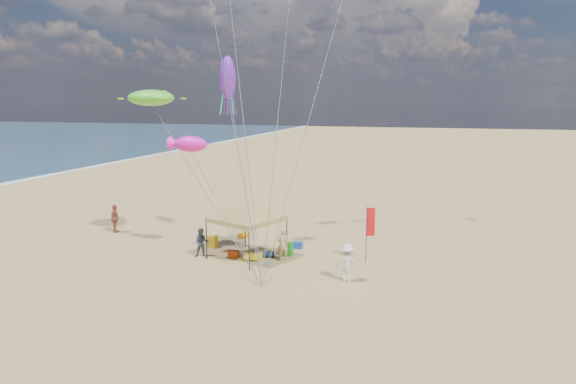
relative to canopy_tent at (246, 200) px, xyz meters
name	(u,v)px	position (x,y,z in m)	size (l,w,h in m)	color
ground	(269,292)	(2.75, -4.56, -3.15)	(280.00, 280.00, 0.00)	tan
canopy_tent	(246,200)	(0.00, 0.00, 0.00)	(5.72, 5.72, 3.79)	black
feather_flag	(370,225)	(6.39, 1.06, -1.17)	(0.44, 0.17, 2.97)	black
cooler_red	(233,254)	(-0.73, -0.18, -2.96)	(0.54, 0.38, 0.38)	#AE410D
cooler_blue	(298,245)	(2.12, 2.49, -2.96)	(0.54, 0.38, 0.38)	#1444A7
bag_navy	(269,254)	(1.09, 0.37, -2.97)	(0.36, 0.36, 0.60)	#0B1B33
bag_orange	(243,235)	(-1.74, 3.81, -2.97)	(0.36, 0.36, 0.60)	orange
chair_green	(288,249)	(1.97, 0.99, -2.80)	(0.50, 0.50, 0.70)	#198919
chair_yellow	(212,241)	(-2.65, 1.35, -2.80)	(0.50, 0.50, 0.70)	gold
crate_grey	(268,264)	(1.60, -1.19, -3.01)	(0.34, 0.30, 0.28)	gray
beach_cart	(253,257)	(0.45, -0.35, -2.95)	(0.90, 0.50, 0.24)	yellow
person_near_a	(283,244)	(1.96, 0.10, -2.28)	(0.64, 0.42, 1.74)	tan
person_near_b	(202,243)	(-2.41, -0.54, -2.36)	(0.77, 0.60, 1.58)	#343747
person_near_c	(347,263)	(5.82, -2.16, -2.26)	(1.15, 0.66, 1.79)	silver
person_far_a	(115,219)	(-10.05, 2.74, -2.25)	(1.06, 0.44, 1.81)	#99503A
turtle_kite	(151,98)	(-5.84, 0.70, 5.34)	(2.68, 2.14, 0.89)	#56D52D
fish_kite	(190,144)	(-2.84, -0.66, 2.96)	(1.87, 0.93, 0.83)	#FF17C8
squid_kite	(228,78)	(-1.87, 2.22, 6.44)	(0.92, 0.92, 2.40)	purple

